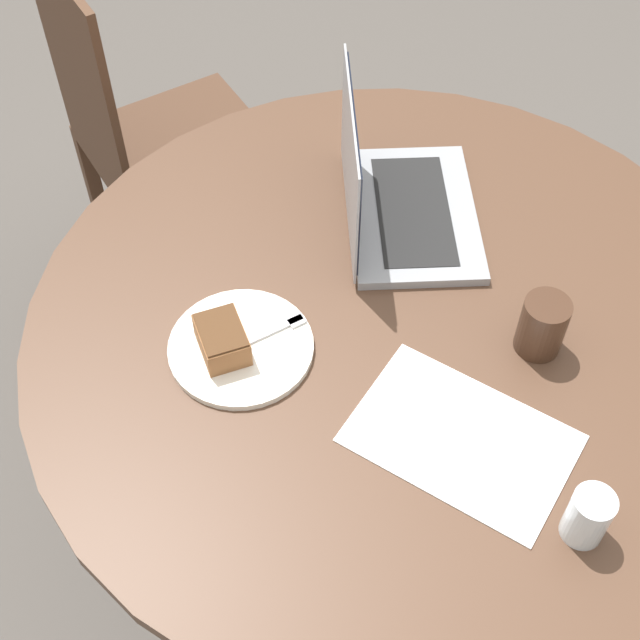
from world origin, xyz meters
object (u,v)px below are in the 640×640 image
(coffee_glass, at_px, (542,326))
(laptop, at_px, (396,199))
(plate, at_px, (241,347))
(chair, at_px, (149,142))

(coffee_glass, relative_size, laptop, 0.25)
(plate, height_order, coffee_glass, coffee_glass)
(plate, relative_size, coffee_glass, 2.26)
(chair, xyz_separation_m, laptop, (0.73, 0.08, 0.29))
(laptop, bearing_deg, plate, -44.08)
(chair, height_order, plate, chair)
(chair, relative_size, plate, 4.18)
(chair, bearing_deg, plate, -11.80)
(coffee_glass, distance_m, laptop, 0.37)
(laptop, bearing_deg, coffee_glass, 34.03)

